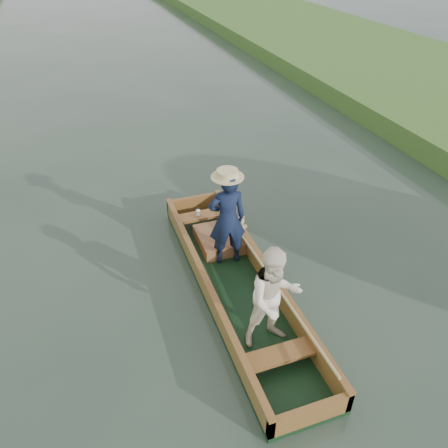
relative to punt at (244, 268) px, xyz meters
name	(u,v)px	position (x,y,z in m)	size (l,w,h in m)	color
ground	(236,291)	(-0.07, 0.12, -0.58)	(120.00, 120.00, 0.00)	#283D30
punt	(244,268)	(0.00, 0.00, 0.00)	(1.17, 5.00, 1.83)	black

